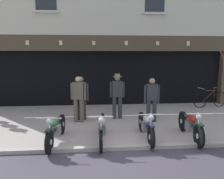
# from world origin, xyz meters

# --- Properties ---
(ground) EXTENTS (23.86, 22.00, 0.18)m
(ground) POSITION_xyz_m (0.00, -0.98, -0.04)
(ground) COLOR #A0928D
(shop_facade) EXTENTS (12.16, 4.42, 6.84)m
(shop_facade) POSITION_xyz_m (-0.00, 6.98, 1.80)
(shop_facade) COLOR black
(shop_facade) RESTS_ON ground
(motorcycle_left) EXTENTS (0.62, 2.01, 0.90)m
(motorcycle_left) POSITION_xyz_m (-1.82, 0.66, 0.41)
(motorcycle_left) COLOR black
(motorcycle_left) RESTS_ON ground
(motorcycle_center_left) EXTENTS (0.62, 2.02, 0.89)m
(motorcycle_center_left) POSITION_xyz_m (-0.56, 0.67, 0.41)
(motorcycle_center_left) COLOR black
(motorcycle_center_left) RESTS_ON ground
(motorcycle_center) EXTENTS (0.62, 1.95, 0.90)m
(motorcycle_center) POSITION_xyz_m (0.71, 0.74, 0.42)
(motorcycle_center) COLOR black
(motorcycle_center) RESTS_ON ground
(motorcycle_center_right) EXTENTS (0.62, 1.93, 0.91)m
(motorcycle_center_right) POSITION_xyz_m (1.99, 0.66, 0.42)
(motorcycle_center_right) COLOR black
(motorcycle_center_right) RESTS_ON ground
(salesman_left) EXTENTS (0.56, 0.26, 1.62)m
(salesman_left) POSITION_xyz_m (-1.25, 2.83, 0.89)
(salesman_left) COLOR #38332D
(salesman_left) RESTS_ON ground
(shopkeeper_center) EXTENTS (0.56, 0.33, 1.71)m
(shopkeeper_center) POSITION_xyz_m (0.11, 2.92, 0.95)
(shopkeeper_center) COLOR #2D2D33
(shopkeeper_center) RESTS_ON ground
(salesman_right) EXTENTS (0.56, 0.26, 1.59)m
(salesman_right) POSITION_xyz_m (1.30, 2.38, 0.88)
(salesman_right) COLOR #2D2D33
(salesman_right) RESTS_ON ground
(assistant_far_right) EXTENTS (0.55, 0.29, 1.66)m
(assistant_far_right) POSITION_xyz_m (-1.32, 2.56, 0.92)
(assistant_far_right) COLOR brown
(assistant_far_right) RESTS_ON ground
(advert_board_near) EXTENTS (0.81, 0.03, 0.95)m
(advert_board_near) POSITION_xyz_m (3.18, 5.40, 1.51)
(advert_board_near) COLOR beige
(leaning_bicycle) EXTENTS (1.77, 0.52, 0.95)m
(leaning_bicycle) POSITION_xyz_m (4.64, 4.40, 0.38)
(leaning_bicycle) COLOR black
(leaning_bicycle) RESTS_ON ground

